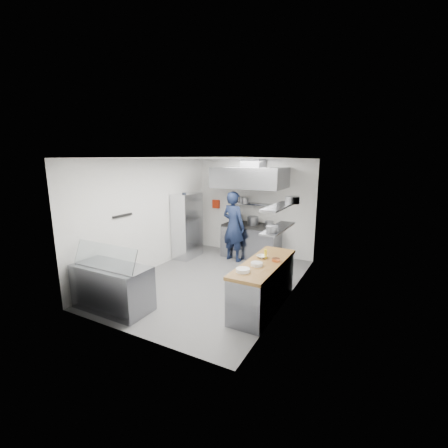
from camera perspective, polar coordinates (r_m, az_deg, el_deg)
The scene contains 35 objects.
floor at distance 7.11m, azimuth -2.29°, elevation -10.81°, with size 5.00×5.00×0.00m, color #4C4C4E.
ceiling at distance 6.55m, azimuth -2.50°, elevation 12.38°, with size 5.00×5.00×0.00m, color silver.
wall_back at distance 8.91m, azimuth 5.71°, elevation 3.20°, with size 3.60×0.02×2.80m, color white.
wall_front at distance 4.77m, azimuth -17.71°, elevation -5.13°, with size 3.60×0.02×2.80m, color white.
wall_left at distance 7.74m, azimuth -14.00°, elevation 1.56°, with size 5.00×0.02×2.80m, color white.
wall_right at distance 6.01m, azimuth 12.62°, elevation -1.33°, with size 5.00×0.02×2.80m, color white.
gas_range at distance 8.71m, azimuth 5.20°, elevation -3.39°, with size 1.60×0.80×0.90m, color gray.
cooktop at distance 8.59m, azimuth 5.26°, elevation -0.30°, with size 1.57×0.78×0.06m, color black.
stock_pot_left at distance 9.03m, azimuth 2.57°, elevation 1.19°, with size 0.25×0.25×0.20m, color slate.
stock_pot_mid at distance 8.55m, azimuth 5.51°, elevation 0.66°, with size 0.32×0.32×0.24m, color slate.
stock_pot_right at distance 8.37m, azimuth 8.59°, elevation 0.04°, with size 0.24×0.24×0.16m, color slate.
over_range_shelf at distance 8.71m, azimuth 5.94°, elevation 3.79°, with size 1.60×0.30×0.04m, color gray.
shelf_pot_a at distance 8.68m, azimuth 3.76°, elevation 4.54°, with size 0.29×0.29×0.18m, color slate.
extractor_hood at distance 8.25m, azimuth 4.97°, elevation 8.80°, with size 1.90×1.15×0.55m, color gray.
hood_duct at distance 8.44m, azimuth 5.62°, elevation 11.45°, with size 0.55×0.55×0.24m, color slate.
red_firebox at distance 9.39m, azimuth -1.52°, elevation 3.84°, with size 0.22×0.10×0.26m, color red.
chef at distance 8.27m, azimuth 1.82°, elevation -0.44°, with size 0.71×0.47×1.95m, color #121C38.
wire_rack at distance 8.63m, azimuth -6.99°, elevation -0.32°, with size 0.50×0.90×1.85m, color silver.
rack_bin_a at distance 8.39m, azimuth -8.27°, elevation -1.59°, with size 0.16×0.20×0.18m, color white.
rack_bin_b at distance 8.68m, azimuth -6.47°, elevation 2.29°, with size 0.13×0.17×0.15m, color yellow.
rack_jar at distance 8.31m, azimuth -7.59°, elevation 5.30°, with size 0.11×0.11×0.18m, color black.
knife_strip at distance 7.06m, azimuth -18.75°, elevation 1.53°, with size 0.04×0.55×0.05m, color black.
prep_counter_base at distance 5.87m, azimuth 7.50°, elevation -11.58°, with size 0.62×2.00×0.84m, color gray.
prep_counter_top at distance 5.70m, azimuth 7.63°, elevation -7.43°, with size 0.65×2.04×0.06m, color brown.
plate_stack_a at distance 5.16m, azimuth 3.62°, elevation -8.76°, with size 0.24×0.24×0.06m, color white.
plate_stack_b at distance 5.47m, azimuth 6.24°, elevation -7.59°, with size 0.21×0.21×0.06m, color white.
copper_pan at distance 5.74m, azimuth 9.87°, elevation -6.73°, with size 0.15×0.15×0.06m, color #D16F3B.
squeeze_bottle at distance 5.87m, azimuth 7.91°, elevation -5.64°, with size 0.05×0.05×0.18m, color yellow.
mixing_bowl at distance 5.91m, azimuth 7.22°, elevation -6.17°, with size 0.20×0.20×0.05m, color white.
wall_shelf_lower at distance 5.75m, azimuth 10.33°, elevation -0.81°, with size 0.30×1.30×0.04m, color gray.
wall_shelf_upper at distance 5.68m, azimuth 10.49°, elevation 3.32°, with size 0.30×1.30×0.04m, color gray.
shelf_pot_c at distance 5.37m, azimuth 9.11°, elevation -0.92°, with size 0.21×0.21×0.10m, color slate.
shelf_pot_d at distance 5.93m, azimuth 12.89°, elevation 4.47°, with size 0.27×0.27×0.14m, color slate.
display_case at distance 6.11m, azimuth -20.47°, elevation -11.23°, with size 1.50×0.70×0.85m, color gray.
display_glass at distance 5.82m, azimuth -21.81°, elevation -5.73°, with size 1.47×0.02×0.45m, color silver.
Camera 1 is at (3.30, -5.66, 2.76)m, focal length 24.00 mm.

